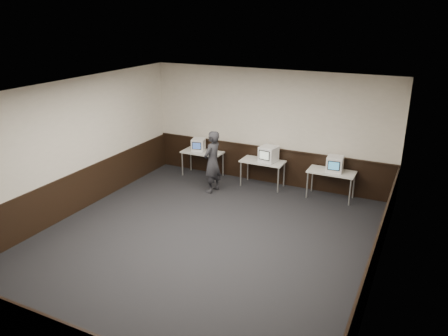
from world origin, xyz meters
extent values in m
plane|color=black|center=(0.00, 0.00, 0.00)|extent=(8.00, 8.00, 0.00)
plane|color=white|center=(0.00, 0.00, 3.20)|extent=(8.00, 8.00, 0.00)
plane|color=beige|center=(0.00, 4.00, 1.60)|extent=(7.00, 0.00, 7.00)
plane|color=beige|center=(0.00, -4.00, 1.60)|extent=(7.00, 0.00, 7.00)
plane|color=beige|center=(-3.50, 0.00, 1.60)|extent=(0.00, 8.00, 8.00)
plane|color=beige|center=(3.50, 0.00, 1.60)|extent=(0.00, 8.00, 8.00)
cube|color=black|center=(0.00, 3.98, 0.50)|extent=(6.98, 0.04, 1.00)
cube|color=black|center=(-3.48, 0.00, 0.50)|extent=(0.04, 7.98, 1.00)
cube|color=black|center=(3.48, 0.00, 0.50)|extent=(0.04, 7.98, 1.00)
cube|color=black|center=(0.00, 3.96, 1.02)|extent=(6.98, 0.06, 0.04)
cube|color=silver|center=(-1.90, 3.60, 0.73)|extent=(1.20, 0.60, 0.04)
cylinder|color=#999999|center=(-2.45, 3.35, 0.35)|extent=(0.04, 0.04, 0.71)
cylinder|color=#999999|center=(-1.35, 3.35, 0.35)|extent=(0.04, 0.04, 0.71)
cylinder|color=#999999|center=(-2.45, 3.85, 0.35)|extent=(0.04, 0.04, 0.71)
cylinder|color=#999999|center=(-1.35, 3.85, 0.35)|extent=(0.04, 0.04, 0.71)
cube|color=silver|center=(0.00, 3.60, 0.73)|extent=(1.20, 0.60, 0.04)
cylinder|color=#999999|center=(-0.55, 3.35, 0.35)|extent=(0.04, 0.04, 0.71)
cylinder|color=#999999|center=(0.55, 3.35, 0.35)|extent=(0.04, 0.04, 0.71)
cylinder|color=#999999|center=(-0.55, 3.85, 0.35)|extent=(0.04, 0.04, 0.71)
cylinder|color=#999999|center=(0.55, 3.85, 0.35)|extent=(0.04, 0.04, 0.71)
cube|color=silver|center=(1.90, 3.60, 0.73)|extent=(1.20, 0.60, 0.04)
cylinder|color=#999999|center=(1.35, 3.35, 0.35)|extent=(0.04, 0.04, 0.71)
cylinder|color=#999999|center=(2.45, 3.35, 0.35)|extent=(0.04, 0.04, 0.71)
cylinder|color=#999999|center=(1.35, 3.85, 0.35)|extent=(0.04, 0.04, 0.71)
cylinder|color=#999999|center=(2.45, 3.85, 0.35)|extent=(0.04, 0.04, 0.71)
cube|color=white|center=(-2.05, 3.64, 0.93)|extent=(0.44, 0.46, 0.36)
cube|color=black|center=(-2.01, 3.46, 0.95)|extent=(0.27, 0.08, 0.22)
cube|color=#3656A2|center=(-2.00, 3.45, 0.95)|extent=(0.23, 0.06, 0.18)
cube|color=white|center=(0.16, 3.60, 0.97)|extent=(0.50, 0.52, 0.43)
cube|color=black|center=(0.12, 3.38, 0.99)|extent=(0.32, 0.07, 0.26)
cube|color=beige|center=(0.12, 3.37, 0.99)|extent=(0.28, 0.05, 0.22)
cube|color=white|center=(1.96, 3.62, 0.95)|extent=(0.44, 0.45, 0.40)
cube|color=black|center=(1.98, 3.40, 0.97)|extent=(0.30, 0.04, 0.24)
cube|color=teal|center=(1.98, 3.39, 0.97)|extent=(0.26, 0.03, 0.20)
imported|color=#27262C|center=(-1.08, 2.65, 0.85)|extent=(0.49, 0.67, 1.70)
camera|label=1|loc=(4.02, -7.11, 4.65)|focal=35.00mm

